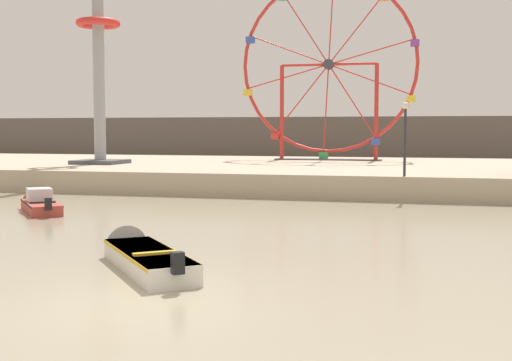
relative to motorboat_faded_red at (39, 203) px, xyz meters
name	(u,v)px	position (x,y,z in m)	size (l,w,h in m)	color
ground_plane	(146,302)	(9.99, -12.11, -0.29)	(240.00, 240.00, 0.00)	gray
quay_promenade	(345,173)	(9.99, 17.28, 0.28)	(110.00, 21.06, 1.13)	#B7A88E
distant_town_skyline	(376,141)	(9.99, 39.91, 1.91)	(140.00, 3.00, 4.40)	#564C47
motorboat_faded_red	(39,203)	(0.00, 0.00, 0.00)	(3.63, 4.01, 1.24)	#B24238
motorboat_white_red_stripe	(139,254)	(8.36, -8.86, -0.03)	(4.18, 4.77, 1.11)	silver
ferris_wheel_red_frame	(329,68)	(8.17, 22.28, 7.11)	(12.00, 1.20, 12.48)	red
drop_tower_steel_tower	(98,47)	(-4.51, 13.79, 7.90)	(2.80, 2.80, 15.61)	#999EA3
promenade_lamp_near	(405,127)	(13.90, 7.36, 3.06)	(0.32, 0.32, 3.31)	#2D2D33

